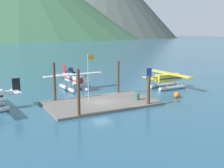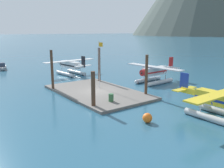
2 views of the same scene
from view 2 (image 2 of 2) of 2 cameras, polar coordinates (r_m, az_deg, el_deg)
ground_plane at (r=32.19m, az=-3.53°, el=-2.16°), size 1200.00×1200.00×0.00m
dock_platform at (r=32.15m, az=-3.53°, el=-1.90°), size 14.89×8.83×0.30m
piling_near_left at (r=33.92m, az=-14.06°, el=3.11°), size 0.36×0.36×5.64m
piling_near_right at (r=25.51m, az=-4.49°, el=-1.44°), size 0.45×0.45×4.02m
piling_far_left at (r=38.05m, az=-3.06°, el=4.43°), size 0.38×0.38×5.60m
piling_far_right at (r=30.32m, az=8.17°, el=1.93°), size 0.37×0.37×5.28m
flagpole at (r=33.07m, az=-3.00°, el=5.85°), size 0.95×0.10×6.50m
fuel_drum at (r=27.25m, az=-0.23°, el=-3.25°), size 0.62×0.62×0.88m
mooring_buoy at (r=22.14m, az=8.41°, el=-7.98°), size 0.89×0.89×0.89m
seaplane_silver_bow_centre at (r=38.70m, az=10.06°, el=2.56°), size 10.46×7.98×3.84m
seaplane_yellow_stbd_fwd at (r=24.57m, az=24.45°, el=-4.15°), size 7.98×10.40×3.84m
seaplane_white_port_fwd at (r=45.96m, az=-9.83°, el=4.13°), size 7.96×10.49×3.84m
boat_grey_open_sw at (r=56.57m, az=-24.60°, el=3.61°), size 4.83×2.35×1.50m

